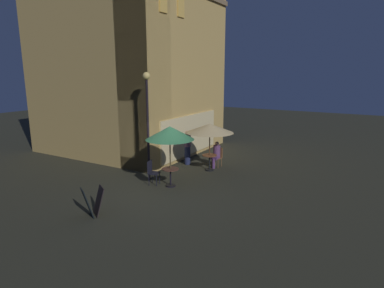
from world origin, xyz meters
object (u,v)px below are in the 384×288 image
object	(u,v)px
cafe_chair_0	(152,170)
patron_seated_0	(216,153)
cafe_chair_1	(218,155)
patron_standing_1	(187,147)
street_lamp_near_corner	(147,110)
patio_umbrella_1	(210,128)
cafe_table_0	(170,174)
menu_sandwich_board	(93,202)
patio_umbrella_0	(170,133)
cafe_table_1	(209,159)

from	to	relation	value
cafe_chair_0	patron_seated_0	distance (m)	3.74
cafe_chair_1	patron_standing_1	xyz separation A→B (m)	(-0.42, 1.47, 0.32)
street_lamp_near_corner	cafe_chair_1	xyz separation A→B (m)	(3.30, -1.64, -2.47)
patio_umbrella_1	cafe_chair_1	bearing A→B (deg)	-3.15
patio_umbrella_1	patron_seated_0	world-z (taller)	patio_umbrella_1
cafe_chair_0	cafe_chair_1	size ratio (longest dim) A/B	1.06
cafe_table_0	patron_seated_0	bearing A→B (deg)	-6.84
patron_seated_0	cafe_chair_0	bearing A→B (deg)	-15.25
cafe_table_0	street_lamp_near_corner	bearing A→B (deg)	80.54
menu_sandwich_board	cafe_table_0	bearing A→B (deg)	21.30
patio_umbrella_0	patron_seated_0	world-z (taller)	patio_umbrella_0
cafe_table_0	patio_umbrella_0	size ratio (longest dim) A/B	0.30
patio_umbrella_1	cafe_table_0	bearing A→B (deg)	172.29
cafe_chair_1	patron_seated_0	bearing A→B (deg)	0.00
street_lamp_near_corner	cafe_chair_0	world-z (taller)	street_lamp_near_corner
patron_seated_0	patron_standing_1	distance (m)	1.49
menu_sandwich_board	cafe_chair_1	distance (m)	7.11
cafe_chair_0	patio_umbrella_0	bearing A→B (deg)	0.00
cafe_chair_1	menu_sandwich_board	bearing A→B (deg)	-5.00
patio_umbrella_0	patron_seated_0	distance (m)	3.68
menu_sandwich_board	patron_standing_1	bearing A→B (deg)	34.86
menu_sandwich_board	patio_umbrella_1	size ratio (longest dim) A/B	0.41
street_lamp_near_corner	cafe_chair_0	distance (m)	2.50
cafe_table_1	patio_umbrella_0	distance (m)	3.20
street_lamp_near_corner	cafe_table_0	bearing A→B (deg)	-99.46
patron_standing_1	patio_umbrella_0	bearing A→B (deg)	176.01
menu_sandwich_board	patio_umbrella_0	size ratio (longest dim) A/B	0.37
cafe_chair_0	patio_umbrella_1	bearing A→B (deg)	54.23
patron_standing_1	cafe_table_1	bearing A→B (deg)	-127.52
cafe_table_0	patio_umbrella_1	distance (m)	3.11
cafe_table_0	patio_umbrella_0	distance (m)	1.66
menu_sandwich_board	patio_umbrella_0	xyz separation A→B (m)	(3.53, -0.60, 1.71)
street_lamp_near_corner	patio_umbrella_0	bearing A→B (deg)	-99.46
cafe_table_0	patron_seated_0	size ratio (longest dim) A/B	0.59
patio_umbrella_0	cafe_chair_0	size ratio (longest dim) A/B	2.48
patio_umbrella_0	patio_umbrella_1	world-z (taller)	patio_umbrella_0
street_lamp_near_corner	patron_standing_1	size ratio (longest dim) A/B	2.64
patio_umbrella_1	patron_standing_1	world-z (taller)	patio_umbrella_1
cafe_table_1	street_lamp_near_corner	bearing A→B (deg)	147.54
cafe_table_1	cafe_chair_0	world-z (taller)	cafe_chair_0
patio_umbrella_1	menu_sandwich_board	bearing A→B (deg)	171.22
street_lamp_near_corner	cafe_table_1	size ratio (longest dim) A/B	6.04
cafe_table_0	patio_umbrella_1	size ratio (longest dim) A/B	0.33
cafe_table_1	cafe_chair_1	world-z (taller)	cafe_chair_1
street_lamp_near_corner	patron_seated_0	xyz separation A→B (m)	(3.15, -1.63, -2.31)
cafe_table_0	patio_umbrella_1	world-z (taller)	patio_umbrella_1
menu_sandwich_board	patron_standing_1	distance (m)	6.64
patio_umbrella_1	cafe_chair_0	xyz separation A→B (m)	(-2.91, 1.15, -1.40)
cafe_chair_1	patio_umbrella_1	bearing A→B (deg)	-0.00
street_lamp_near_corner	patron_seated_0	world-z (taller)	street_lamp_near_corner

